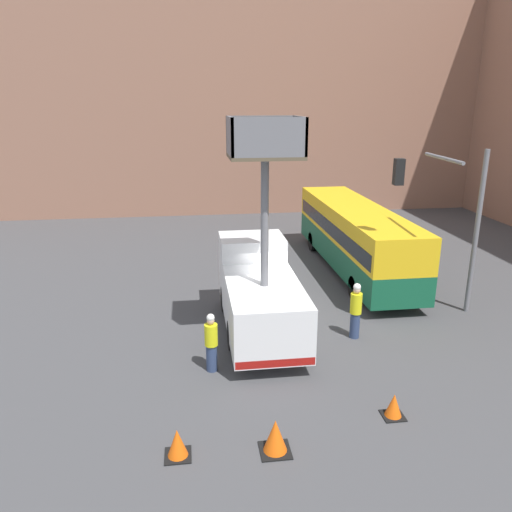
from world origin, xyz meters
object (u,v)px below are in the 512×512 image
Objects in this scene: traffic_cone_near_truck at (394,406)px; traffic_light_pole at (450,206)px; road_worker_directing at (356,311)px; traffic_cone_far_side at (177,444)px; utility_truck at (259,289)px; city_bus at (355,234)px; road_worker_near_truck at (211,343)px; traffic_cone_mid_road at (275,437)px.

traffic_light_pole is at bearing 54.80° from traffic_cone_near_truck.
traffic_light_pole reaches higher than traffic_cone_near_truck.
traffic_cone_far_side is at bearing -59.58° from road_worker_directing.
traffic_cone_near_truck is at bearing -63.26° from utility_truck.
city_bus is 1.86× the size of traffic_light_pole.
utility_truck is 3.02m from road_worker_near_truck.
utility_truck is 6.25m from traffic_cone_mid_road.
traffic_light_pole is at bearing 42.99° from traffic_cone_mid_road.
road_worker_directing is 7.72m from traffic_cone_far_side.
road_worker_directing is 2.40× the size of traffic_cone_mid_road.
traffic_cone_near_truck is 5.37m from traffic_cone_far_side.
traffic_cone_near_truck is (2.64, -5.24, -1.27)m from utility_truck.
traffic_cone_near_truck is 3.27m from traffic_cone_mid_road.
utility_truck is 6.68m from traffic_cone_far_side.
traffic_cone_mid_road reaches higher than traffic_cone_far_side.
utility_truck is at bearing 65.96° from traffic_cone_far_side.
traffic_cone_mid_road is (-3.14, -0.88, 0.09)m from traffic_cone_near_truck.
traffic_light_pole reaches higher than traffic_cone_mid_road.
traffic_light_pole is at bearing 35.26° from traffic_cone_far_side.
traffic_cone_far_side reaches higher than traffic_cone_near_truck.
road_worker_near_truck is 2.86× the size of traffic_cone_near_truck.
road_worker_directing is at bearing 41.60° from traffic_cone_far_side.
road_worker_directing is 6.37m from traffic_cone_mid_road.
city_bus is 13.28m from traffic_cone_mid_road.
utility_truck is 10.54× the size of traffic_cone_far_side.
road_worker_directing is at bearing 170.77° from city_bus.
city_bus is at bearing 76.79° from traffic_cone_near_truck.
road_worker_directing is at bearing -16.05° from utility_truck.
traffic_cone_far_side is at bearing -169.70° from road_worker_near_truck.
utility_truck reaches higher than road_worker_near_truck.
traffic_light_pole is 7.49× the size of traffic_cone_mid_road.
utility_truck is 1.19× the size of traffic_light_pole.
traffic_cone_near_truck is at bearing -125.20° from traffic_light_pole.
traffic_cone_mid_road is (-5.73, -11.90, -1.39)m from city_bus.
city_bus is 7.05m from road_worker_directing.
traffic_cone_far_side is at bearing 176.66° from traffic_cone_mid_road.
utility_truck is 3.99× the size of road_worker_near_truck.
utility_truck is at bearing -173.77° from traffic_light_pole.
road_worker_near_truck is (-8.59, -3.13, -3.14)m from traffic_light_pole.
utility_truck reaches higher than traffic_cone_mid_road.
city_bus is at bearing 150.98° from road_worker_directing.
city_bus is 5.81× the size of road_worker_directing.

